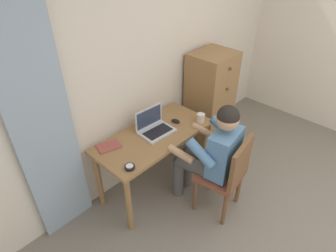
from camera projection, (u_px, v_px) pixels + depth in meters
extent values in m
cube|color=beige|center=(154.00, 64.00, 2.97)|extent=(4.80, 0.05, 2.50)
cube|color=#8EA3B7|center=(43.00, 127.00, 2.22)|extent=(0.49, 0.03, 2.28)
cube|color=olive|center=(154.00, 136.00, 2.86)|extent=(1.24, 0.58, 0.03)
cylinder|color=olive|center=(129.00, 205.00, 2.59)|extent=(0.06, 0.06, 0.68)
cylinder|color=olive|center=(204.00, 148.00, 3.27)|extent=(0.06, 0.06, 0.68)
cylinder|color=olive|center=(99.00, 179.00, 2.86)|extent=(0.06, 0.06, 0.68)
cylinder|color=olive|center=(174.00, 132.00, 3.53)|extent=(0.06, 0.06, 0.68)
cube|color=olive|center=(210.00, 101.00, 3.58)|extent=(0.52, 0.44, 1.26)
sphere|color=brown|center=(221.00, 141.00, 3.73)|extent=(0.04, 0.04, 0.04)
sphere|color=brown|center=(223.00, 125.00, 3.59)|extent=(0.04, 0.04, 0.04)
sphere|color=brown|center=(225.00, 108.00, 3.45)|extent=(0.04, 0.04, 0.04)
sphere|color=brown|center=(228.00, 89.00, 3.30)|extent=(0.04, 0.04, 0.04)
sphere|color=brown|center=(231.00, 69.00, 3.16)|extent=(0.04, 0.04, 0.04)
cube|color=brown|center=(220.00, 174.00, 2.76)|extent=(0.48, 0.46, 0.05)
cube|color=brown|center=(241.00, 163.00, 2.55)|extent=(0.42, 0.10, 0.42)
cylinder|color=brown|center=(211.00, 175.00, 3.09)|extent=(0.04, 0.04, 0.43)
cylinder|color=brown|center=(195.00, 195.00, 2.86)|extent=(0.04, 0.04, 0.43)
cylinder|color=brown|center=(239.00, 187.00, 2.94)|extent=(0.04, 0.04, 0.43)
cylinder|color=brown|center=(225.00, 209.00, 2.71)|extent=(0.04, 0.04, 0.43)
cylinder|color=#4C4C4C|center=(205.00, 157.00, 2.90)|extent=(0.20, 0.42, 0.14)
cylinder|color=#4C4C4C|center=(196.00, 167.00, 2.78)|extent=(0.20, 0.42, 0.14)
cylinder|color=#4C4C4C|center=(187.00, 167.00, 3.14)|extent=(0.11, 0.11, 0.50)
cylinder|color=#4C4C4C|center=(178.00, 177.00, 3.02)|extent=(0.11, 0.11, 0.50)
cube|color=teal|center=(224.00, 153.00, 2.60)|extent=(0.39, 0.25, 0.46)
cylinder|color=teal|center=(223.00, 129.00, 2.77)|extent=(0.13, 0.31, 0.25)
cylinder|color=teal|center=(201.00, 153.00, 2.47)|extent=(0.13, 0.31, 0.25)
cylinder|color=tan|center=(204.00, 131.00, 2.92)|extent=(0.11, 0.28, 0.11)
cylinder|color=tan|center=(181.00, 154.00, 2.62)|extent=(0.11, 0.28, 0.11)
sphere|color=tan|center=(228.00, 119.00, 2.40)|extent=(0.20, 0.20, 0.20)
sphere|color=black|center=(228.00, 116.00, 2.39)|extent=(0.20, 0.20, 0.20)
cube|color=#B7BABF|center=(157.00, 132.00, 2.87)|extent=(0.35, 0.26, 0.02)
cube|color=black|center=(158.00, 131.00, 2.86)|extent=(0.29, 0.17, 0.00)
cube|color=#B7BABF|center=(149.00, 117.00, 2.88)|extent=(0.34, 0.03, 0.22)
cube|color=#2D3851|center=(149.00, 117.00, 2.87)|extent=(0.31, 0.02, 0.18)
ellipsoid|color=black|center=(176.00, 121.00, 3.02)|extent=(0.07, 0.11, 0.03)
cylinder|color=black|center=(130.00, 167.00, 2.44)|extent=(0.09, 0.09, 0.03)
cylinder|color=silver|center=(130.00, 166.00, 2.43)|extent=(0.06, 0.06, 0.00)
cube|color=#994742|center=(109.00, 146.00, 2.68)|extent=(0.24, 0.20, 0.01)
cylinder|color=silver|center=(201.00, 118.00, 3.01)|extent=(0.08, 0.08, 0.09)
torus|color=silver|center=(204.00, 115.00, 3.04)|extent=(0.06, 0.01, 0.06)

